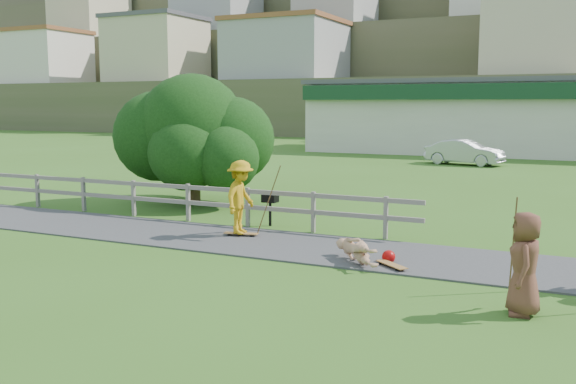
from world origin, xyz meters
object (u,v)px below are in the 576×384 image
Objects in this scene: skater_fallen at (357,251)px; bbq at (270,210)px; skater_rider at (241,201)px; spectator_c at (525,264)px; car_silver at (464,152)px; tree at (193,153)px.

bbq is (-3.66, 3.07, 0.16)m from skater_fallen.
skater_rider is 7.98m from spectator_c.
skater_fallen is (3.65, -1.38, -0.66)m from skater_rider.
spectator_c is 0.40× the size of car_silver.
tree reaches higher than skater_rider.
spectator_c is 8.85m from bbq.
tree is (-4.26, 4.23, 0.80)m from skater_rider.
tree is at bearing -131.52° from spectator_c.
car_silver is (1.62, 22.75, -0.24)m from skater_rider.
skater_fallen is 4.14m from spectator_c.
spectator_c reaches higher than car_silver.
skater_fallen is 24.22m from car_silver.
tree is at bearing 100.83° from skater_fallen.
bbq is (-7.22, 5.10, -0.41)m from spectator_c.
skater_rider is 1.76m from bbq.
tree reaches higher than bbq.
tree reaches higher than car_silver.
skater_fallen is at bearing -163.83° from car_silver.
skater_rider is at bearing -44.79° from tree.
spectator_c is 1.91× the size of bbq.
skater_fallen is 0.27× the size of tree.
tree is at bearing 173.75° from car_silver.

